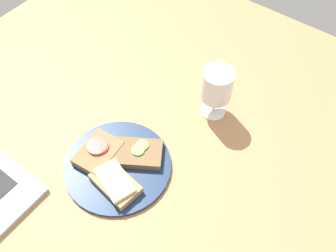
{
  "coord_description": "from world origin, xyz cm",
  "views": [
    {
      "loc": [
        -34.06,
        -34.01,
        81.47
      ],
      "look_at": [
        8.27,
        -2.32,
        8.0
      ],
      "focal_mm": 40.0,
      "sensor_mm": 36.0,
      "label": 1
    }
  ],
  "objects_px": {
    "sandwich_with_cucumber": "(137,153)",
    "wine_glass": "(217,87)",
    "sandwich_with_tomato": "(98,152)",
    "sandwich_with_cheese": "(115,183)",
    "plate": "(118,166)"
  },
  "relations": [
    {
      "from": "sandwich_with_cucumber",
      "to": "sandwich_with_tomato",
      "type": "height_order",
      "value": "sandwich_with_tomato"
    },
    {
      "from": "sandwich_with_cucumber",
      "to": "sandwich_with_cheese",
      "type": "bearing_deg",
      "value": -172.69
    },
    {
      "from": "sandwich_with_cucumber",
      "to": "wine_glass",
      "type": "bearing_deg",
      "value": -16.76
    },
    {
      "from": "plate",
      "to": "wine_glass",
      "type": "distance_m",
      "value": 0.31
    },
    {
      "from": "sandwich_with_tomato",
      "to": "sandwich_with_cheese",
      "type": "bearing_deg",
      "value": -113.0
    },
    {
      "from": "sandwich_with_tomato",
      "to": "wine_glass",
      "type": "xyz_separation_m",
      "value": [
        0.29,
        -0.14,
        0.07
      ]
    },
    {
      "from": "sandwich_with_tomato",
      "to": "sandwich_with_cheese",
      "type": "relative_size",
      "value": 0.95
    },
    {
      "from": "plate",
      "to": "sandwich_with_tomato",
      "type": "distance_m",
      "value": 0.06
    },
    {
      "from": "plate",
      "to": "sandwich_with_tomato",
      "type": "xyz_separation_m",
      "value": [
        -0.01,
        0.05,
        0.02
      ]
    },
    {
      "from": "plate",
      "to": "sandwich_with_cheese",
      "type": "height_order",
      "value": "sandwich_with_cheese"
    },
    {
      "from": "sandwich_with_tomato",
      "to": "plate",
      "type": "bearing_deg",
      "value": -83.87
    },
    {
      "from": "plate",
      "to": "sandwich_with_cucumber",
      "type": "relative_size",
      "value": 1.84
    },
    {
      "from": "sandwich_with_cheese",
      "to": "plate",
      "type": "bearing_deg",
      "value": 37.45
    },
    {
      "from": "sandwich_with_cucumber",
      "to": "wine_glass",
      "type": "relative_size",
      "value": 0.96
    },
    {
      "from": "sandwich_with_tomato",
      "to": "wine_glass",
      "type": "height_order",
      "value": "wine_glass"
    }
  ]
}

